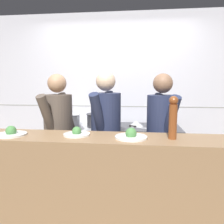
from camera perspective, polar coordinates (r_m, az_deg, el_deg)
The scene contains 15 objects.
wall_back_tiled at distance 3.51m, azimuth 1.11°, elevation 4.00°, with size 8.00×0.06×2.60m.
oven_range at distance 3.36m, azimuth -7.00°, elevation -11.14°, with size 0.83×0.71×0.89m.
prep_counter at distance 3.27m, azimuth 9.01°, elevation -11.62°, with size 0.93×0.65×0.90m.
pass_counter at distance 2.13m, azimuth -1.77°, elevation -20.39°, with size 2.59×0.45×1.05m.
stock_pot at distance 3.30m, azimuth -10.76°, elevation -1.98°, with size 0.29×0.29×0.17m.
sauce_pot at distance 3.17m, azimuth -3.60°, elevation -2.05°, with size 0.34×0.34×0.19m.
mixing_bowl_steel at distance 3.18m, azimuth 6.31°, elevation -2.98°, with size 0.21×0.21×0.08m.
chefs_knife at distance 3.07m, azimuth 7.05°, elevation -3.98°, with size 0.34×0.21×0.02m.
plated_dish_main at distance 2.19m, azimuth -24.84°, elevation -5.02°, with size 0.27×0.27×0.09m.
plated_dish_appetiser at distance 2.02m, azimuth -9.21°, elevation -5.48°, with size 0.24×0.24×0.08m.
plated_dish_dessert at distance 1.90m, azimuth 4.99°, elevation -6.17°, with size 0.28×0.28×0.10m.
pepper_mill at distance 1.91m, azimuth 15.65°, elevation -1.20°, with size 0.08×0.08×0.37m.
chef_head_cook at distance 2.66m, azimuth -13.75°, elevation -6.02°, with size 0.40×0.71×1.62m.
chef_sous at distance 2.50m, azimuth -1.59°, elevation -6.32°, with size 0.41×0.72×1.65m.
chef_line at distance 2.53m, azimuth 12.72°, elevation -6.72°, with size 0.42×0.70×1.62m.
Camera 1 is at (0.34, -2.05, 1.52)m, focal length 35.00 mm.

